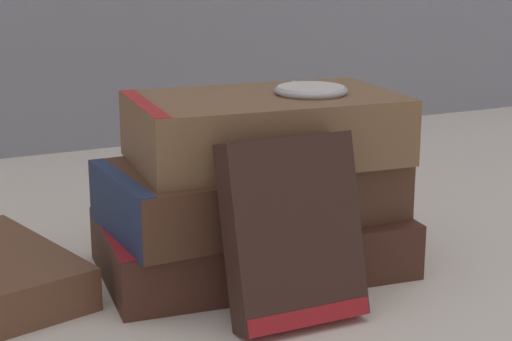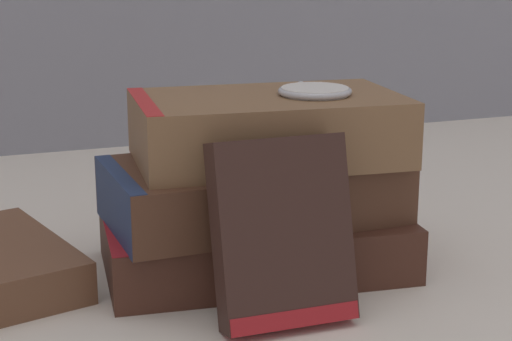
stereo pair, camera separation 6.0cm
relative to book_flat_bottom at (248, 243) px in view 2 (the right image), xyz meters
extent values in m
plane|color=beige|center=(-0.02, -0.03, -0.02)|extent=(3.00, 3.00, 0.00)
cube|color=#422319|center=(0.01, 0.00, 0.00)|extent=(0.25, 0.16, 0.04)
cube|color=maroon|center=(-0.11, 0.01, 0.00)|extent=(0.03, 0.13, 0.04)
cube|color=#4C2D1E|center=(0.00, 0.00, 0.04)|extent=(0.23, 0.13, 0.05)
cube|color=navy|center=(-0.10, -0.01, 0.04)|extent=(0.02, 0.12, 0.05)
cube|color=brown|center=(0.02, 0.00, 0.09)|extent=(0.21, 0.14, 0.05)
cube|color=#B22323|center=(-0.08, 0.00, 0.09)|extent=(0.02, 0.12, 0.05)
cube|color=#331E19|center=(-0.01, -0.10, 0.04)|extent=(0.09, 0.06, 0.13)
cube|color=maroon|center=(-0.01, -0.11, -0.01)|extent=(0.09, 0.03, 0.02)
cylinder|color=silver|center=(0.05, -0.01, 0.12)|extent=(0.05, 0.05, 0.01)
torus|color=#B2B2B7|center=(0.05, -0.01, 0.12)|extent=(0.06, 0.06, 0.01)
sphere|color=#B2B2B7|center=(0.05, 0.01, 0.12)|extent=(0.01, 0.01, 0.01)
camera|label=1|loc=(-0.27, -0.58, 0.23)|focal=60.00mm
camera|label=2|loc=(-0.21, -0.60, 0.23)|focal=60.00mm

